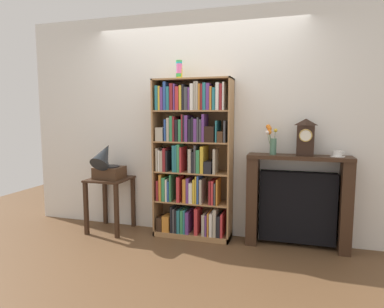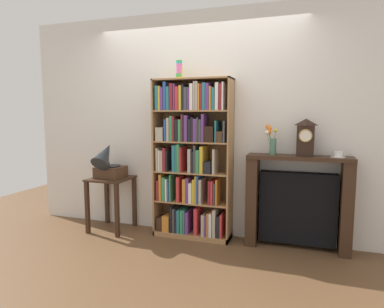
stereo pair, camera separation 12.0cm
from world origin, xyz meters
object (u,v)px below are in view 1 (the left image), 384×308
object	(u,v)px
gramophone	(107,163)
flower_vase	(272,140)
fireplace_mantel	(297,202)
teacup_with_saucer	(338,154)
bookshelf	(191,160)
mantel_clock	(305,137)
side_table_left	(110,192)
cup_stack	(179,70)

from	to	relation	value
gramophone	flower_vase	size ratio (longest dim) A/B	1.51
fireplace_mantel	teacup_with_saucer	xyz separation A→B (m)	(0.38, -0.02, 0.54)
bookshelf	fireplace_mantel	bearing A→B (deg)	2.05
bookshelf	mantel_clock	xyz separation A→B (m)	(1.26, 0.02, 0.29)
teacup_with_saucer	mantel_clock	bearing A→B (deg)	-179.59
side_table_left	bookshelf	bearing A→B (deg)	4.82
gramophone	mantel_clock	size ratio (longest dim) A/B	1.26
side_table_left	flower_vase	bearing A→B (deg)	3.22
side_table_left	gramophone	bearing A→B (deg)	-90.00
side_table_left	fireplace_mantel	size ratio (longest dim) A/B	0.62
cup_stack	side_table_left	world-z (taller)	cup_stack
side_table_left	flower_vase	distance (m)	2.06
gramophone	mantel_clock	distance (m)	2.32
bookshelf	gramophone	distance (m)	1.04
side_table_left	fireplace_mantel	distance (m)	2.24
gramophone	teacup_with_saucer	world-z (taller)	gramophone
side_table_left	mantel_clock	bearing A→B (deg)	2.61
flower_vase	fireplace_mantel	bearing A→B (deg)	4.03
cup_stack	flower_vase	world-z (taller)	cup_stack
side_table_left	gramophone	xyz separation A→B (m)	(-0.00, -0.06, 0.37)
cup_stack	mantel_clock	size ratio (longest dim) A/B	0.52
mantel_clock	flower_vase	bearing A→B (deg)	179.18
cup_stack	gramophone	xyz separation A→B (m)	(-0.90, -0.12, -1.10)
gramophone	fireplace_mantel	distance (m)	2.27
cup_stack	mantel_clock	bearing A→B (deg)	2.06
side_table_left	flower_vase	xyz separation A→B (m)	(1.94, 0.11, 0.68)
fireplace_mantel	mantel_clock	world-z (taller)	mantel_clock
mantel_clock	teacup_with_saucer	xyz separation A→B (m)	(0.33, 0.00, -0.17)
mantel_clock	fireplace_mantel	bearing A→B (deg)	154.95
mantel_clock	teacup_with_saucer	bearing A→B (deg)	0.41
bookshelf	teacup_with_saucer	world-z (taller)	bookshelf
fireplace_mantel	teacup_with_saucer	size ratio (longest dim) A/B	7.50
gramophone	fireplace_mantel	xyz separation A→B (m)	(2.23, 0.19, -0.36)
fireplace_mantel	mantel_clock	bearing A→B (deg)	-25.05
bookshelf	flower_vase	size ratio (longest dim) A/B	5.68
cup_stack	gramophone	world-z (taller)	cup_stack
fireplace_mantel	flower_vase	distance (m)	0.74
side_table_left	fireplace_mantel	world-z (taller)	fireplace_mantel
gramophone	teacup_with_saucer	bearing A→B (deg)	3.68
side_table_left	fireplace_mantel	xyz separation A→B (m)	(2.23, 0.13, 0.01)
bookshelf	mantel_clock	world-z (taller)	bookshelf
bookshelf	teacup_with_saucer	bearing A→B (deg)	0.72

